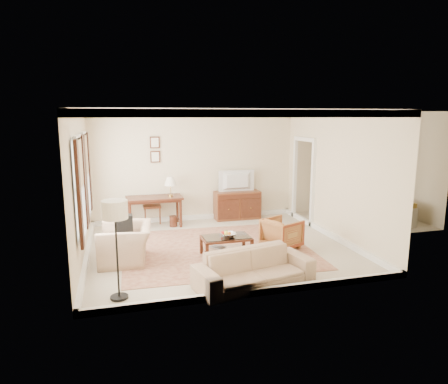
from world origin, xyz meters
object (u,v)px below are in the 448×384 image
club_armchair (126,237)px  writing_desk (154,201)px  sideboard (237,205)px  sofa (254,263)px  striped_armchair (282,232)px  tv (238,174)px  coffee_table (226,241)px

club_armchair → writing_desk: bearing=167.6°
sideboard → sofa: 4.42m
striped_armchair → writing_desk: bearing=20.8°
writing_desk → striped_armchair: (2.45, -2.46, -0.31)m
writing_desk → sofa: size_ratio=0.71×
writing_desk → sofa: 4.31m
tv → sofa: bearing=76.4°
coffee_table → striped_armchair: 1.29m
tv → coffee_table: (-1.10, -2.79, -0.93)m
sideboard → coffee_table: bearing=-111.4°
writing_desk → club_armchair: bearing=-108.2°
sofa → club_armchair: bearing=128.3°
striped_armchair → club_armchair: (-3.24, 0.05, 0.13)m
tv → club_armchair: size_ratio=0.85×
writing_desk → club_armchair: (-0.79, -2.41, -0.17)m
club_armchair → coffee_table: bearing=89.6°
sideboard → sofa: (-1.03, -4.30, 0.01)m
tv → striped_armchair: 2.77m
tv → striped_armchair: size_ratio=1.33×
writing_desk → sideboard: size_ratio=1.13×
sideboard → tv: tv is taller
club_armchair → sideboard: bearing=136.1°
coffee_table → club_armchair: bearing=173.7°
sideboard → sofa: bearing=-103.5°
coffee_table → striped_armchair: striped_armchair is taller
tv → coffee_table: tv is taller
sofa → striped_armchair: bearing=42.1°
tv → club_armchair: bearing=40.0°
writing_desk → sofa: bearing=-73.3°
sideboard → club_armchair: 4.01m
sofa → sideboard: bearing=64.8°
writing_desk → sideboard: 2.29m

